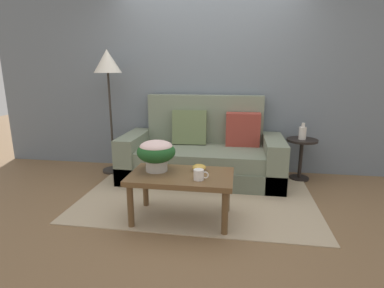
# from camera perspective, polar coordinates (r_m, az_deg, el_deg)

# --- Properties ---
(ground_plane) EXTENTS (14.00, 14.00, 0.00)m
(ground_plane) POSITION_cam_1_polar(r_m,az_deg,el_deg) (3.51, 0.95, -10.22)
(ground_plane) COLOR brown
(wall_back) EXTENTS (6.40, 0.12, 2.93)m
(wall_back) POSITION_cam_1_polar(r_m,az_deg,el_deg) (4.36, 3.23, 14.30)
(wall_back) COLOR slate
(wall_back) RESTS_ON ground
(area_rug) EXTENTS (2.60, 1.75, 0.01)m
(area_rug) POSITION_cam_1_polar(r_m,az_deg,el_deg) (3.57, 1.11, -9.69)
(area_rug) COLOR tan
(area_rug) RESTS_ON ground
(couch) EXTENTS (2.08, 0.90, 1.09)m
(couch) POSITION_cam_1_polar(r_m,az_deg,el_deg) (4.05, 2.06, -2.04)
(couch) COLOR #626B59
(couch) RESTS_ON ground
(coffee_table) EXTENTS (0.98, 0.58, 0.47)m
(coffee_table) POSITION_cam_1_polar(r_m,az_deg,el_deg) (2.91, -2.05, -6.90)
(coffee_table) COLOR brown
(coffee_table) RESTS_ON ground
(side_table) EXTENTS (0.39, 0.39, 0.55)m
(side_table) POSITION_cam_1_polar(r_m,az_deg,el_deg) (4.23, 19.88, -1.37)
(side_table) COLOR black
(side_table) RESTS_ON ground
(floor_lamp) EXTENTS (0.37, 0.37, 1.69)m
(floor_lamp) POSITION_cam_1_polar(r_m,az_deg,el_deg) (4.31, -15.57, 13.11)
(floor_lamp) COLOR #2D2823
(floor_lamp) RESTS_ON ground
(potted_plant) EXTENTS (0.37, 0.37, 0.30)m
(potted_plant) POSITION_cam_1_polar(r_m,az_deg,el_deg) (2.94, -6.76, -1.50)
(potted_plant) COLOR #B7B2A8
(potted_plant) RESTS_ON coffee_table
(coffee_mug) EXTENTS (0.14, 0.09, 0.10)m
(coffee_mug) POSITION_cam_1_polar(r_m,az_deg,el_deg) (2.72, 1.34, -5.80)
(coffee_mug) COLOR white
(coffee_mug) RESTS_ON coffee_table
(snack_bowl) EXTENTS (0.14, 0.14, 0.07)m
(snack_bowl) POSITION_cam_1_polar(r_m,az_deg,el_deg) (2.95, 1.34, -4.44)
(snack_bowl) COLOR gold
(snack_bowl) RESTS_ON coffee_table
(table_vase) EXTENTS (0.10, 0.10, 0.22)m
(table_vase) POSITION_cam_1_polar(r_m,az_deg,el_deg) (4.17, 20.11, 2.02)
(table_vase) COLOR silver
(table_vase) RESTS_ON side_table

